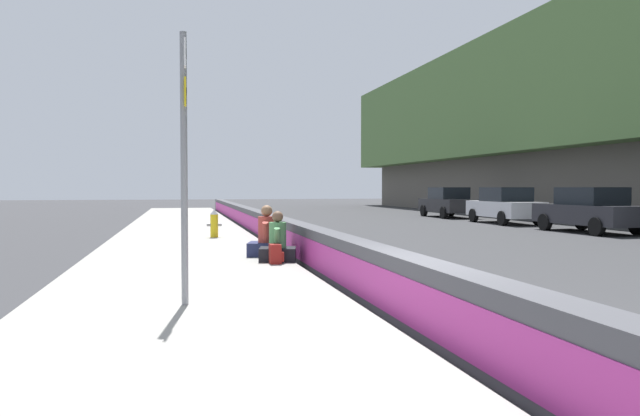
{
  "coord_description": "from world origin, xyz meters",
  "views": [
    {
      "loc": [
        -6.65,
        2.77,
        1.7
      ],
      "look_at": [
        7.26,
        -0.5,
        1.21
      ],
      "focal_mm": 33.56,
      "sensor_mm": 36.0,
      "label": 1
    }
  ],
  "objects_px": {
    "fire_hydrant": "(214,223)",
    "parked_car_midline": "(448,202)",
    "seated_person_foreground": "(278,245)",
    "parked_car_fourth": "(505,205)",
    "seated_person_middle": "(267,240)",
    "route_sign_post": "(184,149)",
    "backpack": "(276,254)",
    "parked_car_third": "(590,210)"
  },
  "relations": [
    {
      "from": "fire_hydrant",
      "to": "backpack",
      "type": "height_order",
      "value": "fire_hydrant"
    },
    {
      "from": "route_sign_post",
      "to": "fire_hydrant",
      "type": "xyz_separation_m",
      "value": [
        10.8,
        -0.98,
        -1.62
      ]
    },
    {
      "from": "parked_car_fourth",
      "to": "parked_car_midline",
      "type": "distance_m",
      "value": 6.08
    },
    {
      "from": "seated_person_foreground",
      "to": "seated_person_middle",
      "type": "relative_size",
      "value": 0.92
    },
    {
      "from": "parked_car_third",
      "to": "parked_car_midline",
      "type": "relative_size",
      "value": 1.01
    },
    {
      "from": "parked_car_fourth",
      "to": "parked_car_midline",
      "type": "bearing_deg",
      "value": 0.13
    },
    {
      "from": "seated_person_middle",
      "to": "parked_car_third",
      "type": "relative_size",
      "value": 0.25
    },
    {
      "from": "route_sign_post",
      "to": "parked_car_third",
      "type": "xyz_separation_m",
      "value": [
        11.37,
        -14.9,
        -1.35
      ]
    },
    {
      "from": "route_sign_post",
      "to": "parked_car_midline",
      "type": "xyz_separation_m",
      "value": [
        23.3,
        -14.8,
        -1.35
      ]
    },
    {
      "from": "backpack",
      "to": "parked_car_fourth",
      "type": "distance_m",
      "value": 18.54
    },
    {
      "from": "seated_person_middle",
      "to": "parked_car_fourth",
      "type": "relative_size",
      "value": 0.25
    },
    {
      "from": "route_sign_post",
      "to": "backpack",
      "type": "bearing_deg",
      "value": -24.82
    },
    {
      "from": "seated_person_foreground",
      "to": "backpack",
      "type": "xyz_separation_m",
      "value": [
        -0.42,
        0.11,
        -0.14
      ]
    },
    {
      "from": "fire_hydrant",
      "to": "parked_car_third",
      "type": "height_order",
      "value": "parked_car_third"
    },
    {
      "from": "parked_car_third",
      "to": "route_sign_post",
      "type": "bearing_deg",
      "value": 127.34
    },
    {
      "from": "fire_hydrant",
      "to": "seated_person_foreground",
      "type": "relative_size",
      "value": 0.83
    },
    {
      "from": "seated_person_foreground",
      "to": "parked_car_third",
      "type": "height_order",
      "value": "parked_car_third"
    },
    {
      "from": "route_sign_post",
      "to": "parked_car_fourth",
      "type": "bearing_deg",
      "value": -40.71
    },
    {
      "from": "route_sign_post",
      "to": "parked_car_midline",
      "type": "distance_m",
      "value": 27.63
    },
    {
      "from": "seated_person_middle",
      "to": "backpack",
      "type": "distance_m",
      "value": 1.43
    },
    {
      "from": "seated_person_middle",
      "to": "parked_car_midline",
      "type": "distance_m",
      "value": 22.08
    },
    {
      "from": "backpack",
      "to": "parked_car_midline",
      "type": "xyz_separation_m",
      "value": [
        19.32,
        -12.96,
        0.53
      ]
    },
    {
      "from": "parked_car_midline",
      "to": "fire_hydrant",
      "type": "bearing_deg",
      "value": 132.12
    },
    {
      "from": "fire_hydrant",
      "to": "parked_car_midline",
      "type": "height_order",
      "value": "parked_car_midline"
    },
    {
      "from": "fire_hydrant",
      "to": "parked_car_third",
      "type": "bearing_deg",
      "value": -87.67
    },
    {
      "from": "seated_person_middle",
      "to": "backpack",
      "type": "relative_size",
      "value": 2.9
    },
    {
      "from": "seated_person_foreground",
      "to": "fire_hydrant",
      "type": "bearing_deg",
      "value": 8.62
    },
    {
      "from": "fire_hydrant",
      "to": "parked_car_midline",
      "type": "distance_m",
      "value": 18.63
    },
    {
      "from": "fire_hydrant",
      "to": "parked_car_midline",
      "type": "relative_size",
      "value": 0.19
    },
    {
      "from": "seated_person_middle",
      "to": "parked_car_midline",
      "type": "height_order",
      "value": "parked_car_midline"
    },
    {
      "from": "seated_person_foreground",
      "to": "parked_car_fourth",
      "type": "relative_size",
      "value": 0.23
    },
    {
      "from": "route_sign_post",
      "to": "parked_car_fourth",
      "type": "xyz_separation_m",
      "value": [
        17.21,
        -14.81,
        -1.35
      ]
    },
    {
      "from": "fire_hydrant",
      "to": "seated_person_middle",
      "type": "height_order",
      "value": "seated_person_middle"
    },
    {
      "from": "route_sign_post",
      "to": "parked_car_third",
      "type": "distance_m",
      "value": 18.79
    },
    {
      "from": "seated_person_middle",
      "to": "parked_car_third",
      "type": "bearing_deg",
      "value": -65.41
    },
    {
      "from": "seated_person_foreground",
      "to": "parked_car_third",
      "type": "bearing_deg",
      "value": -61.71
    },
    {
      "from": "route_sign_post",
      "to": "seated_person_middle",
      "type": "relative_size",
      "value": 3.11
    },
    {
      "from": "fire_hydrant",
      "to": "seated_person_foreground",
      "type": "distance_m",
      "value": 6.48
    },
    {
      "from": "route_sign_post",
      "to": "backpack",
      "type": "height_order",
      "value": "route_sign_post"
    },
    {
      "from": "route_sign_post",
      "to": "seated_person_foreground",
      "type": "relative_size",
      "value": 3.39
    },
    {
      "from": "fire_hydrant",
      "to": "backpack",
      "type": "xyz_separation_m",
      "value": [
        -6.82,
        -0.86,
        -0.25
      ]
    },
    {
      "from": "route_sign_post",
      "to": "seated_person_foreground",
      "type": "bearing_deg",
      "value": -23.91
    }
  ]
}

